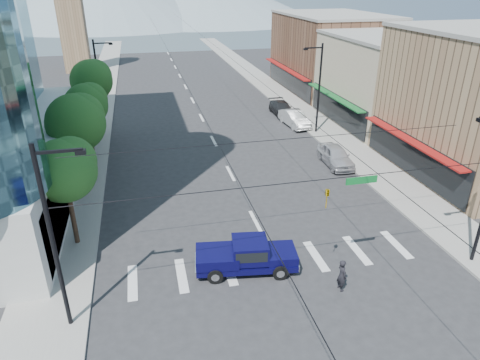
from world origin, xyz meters
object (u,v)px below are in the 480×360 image
(pickup_truck, at_px, (246,255))
(pedestrian, at_px, (342,275))
(parked_car_near, at_px, (336,156))
(parked_car_far, at_px, (282,108))
(parked_car_mid, at_px, (295,118))

(pickup_truck, relative_size, pedestrian, 3.22)
(pedestrian, height_order, parked_car_near, pedestrian)
(pickup_truck, distance_m, parked_car_near, 16.72)
(pedestrian, bearing_deg, pickup_truck, 54.58)
(pedestrian, distance_m, parked_car_far, 31.36)
(parked_car_near, distance_m, parked_car_mid, 10.98)
(pedestrian, xyz_separation_m, parked_car_far, (6.90, 30.59, -0.15))
(pedestrian, bearing_deg, parked_car_far, -16.63)
(parked_car_mid, bearing_deg, parked_car_far, 84.71)
(pickup_truck, bearing_deg, pedestrian, -23.35)
(pedestrian, xyz_separation_m, parked_car_near, (6.66, 15.24, -0.06))
(parked_car_near, height_order, parked_car_far, parked_car_near)
(pedestrian, distance_m, parked_car_near, 16.63)
(pickup_truck, height_order, pedestrian, pickup_truck)
(parked_car_near, bearing_deg, parked_car_mid, 91.38)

